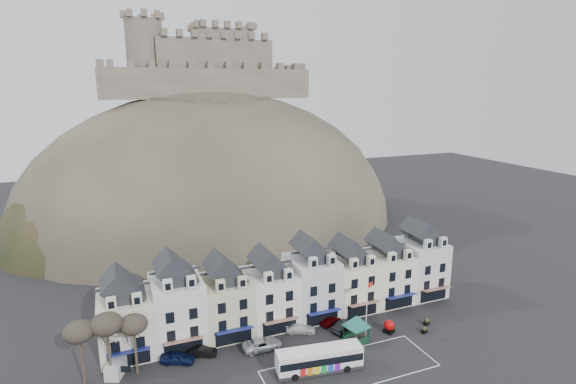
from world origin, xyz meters
The scene contains 21 objects.
ground centered at (0.00, 0.00, 0.00)m, with size 300.00×300.00×0.00m, color black.
coach_bay_markings centered at (2.00, 1.25, 0.00)m, with size 22.00×7.50×0.01m, color silver.
townhouse_terrace centered at (0.15, 15.97, 5.30)m, with size 54.40×9.35×11.80m.
castle_hill centered at (1.25, 68.95, 0.11)m, with size 100.00×76.00×68.00m.
castle centered at (0.51, 75.93, 40.19)m, with size 50.20×22.20×22.00m.
tree_left_far centered at (-29.00, 10.50, 6.90)m, with size 3.61×3.61×8.24m.
tree_left_mid centered at (-26.00, 10.50, 7.24)m, with size 3.78×3.78×8.64m.
tree_left_near centered at (-23.00, 10.50, 6.55)m, with size 3.43×3.43×7.84m.
bus centered at (-1.81, 2.35, 1.70)m, with size 11.11×3.98×3.07m.
bus_shelter centered at (5.97, 6.56, 3.00)m, with size 5.92×5.92×3.86m.
red_buoy centered at (11.52, 6.66, 0.98)m, with size 1.71×1.71×1.92m.
flagpole centered at (8.09, 7.35, 4.69)m, with size 1.13×0.46×8.22m.
white_van centered at (-25.24, 11.47, 0.94)m, with size 3.25×4.47×1.87m.
planter_west centered at (16.23, 4.63, 0.46)m, with size 1.05×0.72×0.96m.
planter_east centered at (18.00, 6.38, 0.50)m, with size 1.16×0.89×1.04m.
car_navy centered at (-18.03, 10.68, 0.75)m, with size 1.77×4.39×1.50m, color #0B143B.
car_black centered at (-14.80, 10.99, 0.64)m, with size 1.36×3.90×1.29m, color black.
car_silver centered at (-6.92, 9.50, 0.75)m, with size 2.48×5.30×1.50m, color #AAACB2.
car_white centered at (-0.40, 11.48, 0.62)m, with size 1.75×4.30×1.25m, color white.
car_maroon centered at (4.80, 12.00, 0.65)m, with size 1.54×3.83×1.30m, color #4D0407.
car_charcoal centered at (6.00, 9.50, 0.78)m, with size 1.65×4.75×1.56m, color black.
Camera 1 is at (-24.14, -42.29, 34.67)m, focal length 28.00 mm.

